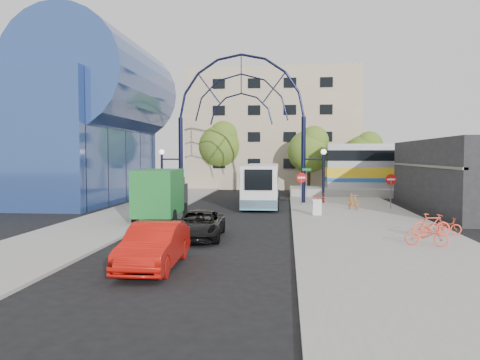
# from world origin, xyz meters

# --- Properties ---
(ground) EXTENTS (120.00, 120.00, 0.00)m
(ground) POSITION_xyz_m (0.00, 0.00, 0.00)
(ground) COLOR black
(ground) RESTS_ON ground
(sidewalk_east) EXTENTS (8.00, 56.00, 0.12)m
(sidewalk_east) POSITION_xyz_m (8.00, 4.00, 0.06)
(sidewalk_east) COLOR gray
(sidewalk_east) RESTS_ON ground
(plaza_west) EXTENTS (5.00, 50.00, 0.12)m
(plaza_west) POSITION_xyz_m (-6.50, 6.00, 0.06)
(plaza_west) COLOR gray
(plaza_west) RESTS_ON ground
(gateway_arch) EXTENTS (13.64, 0.44, 12.10)m
(gateway_arch) POSITION_xyz_m (0.00, 14.00, 8.56)
(gateway_arch) COLOR black
(gateway_arch) RESTS_ON ground
(stop_sign) EXTENTS (0.80, 0.07, 2.50)m
(stop_sign) POSITION_xyz_m (4.80, 12.00, 1.99)
(stop_sign) COLOR slate
(stop_sign) RESTS_ON sidewalk_east
(do_not_enter_sign) EXTENTS (0.76, 0.07, 2.48)m
(do_not_enter_sign) POSITION_xyz_m (11.00, 10.00, 1.98)
(do_not_enter_sign) COLOR slate
(do_not_enter_sign) RESTS_ON sidewalk_east
(street_name_sign) EXTENTS (0.70, 0.70, 2.80)m
(street_name_sign) POSITION_xyz_m (5.20, 12.60, 2.13)
(street_name_sign) COLOR slate
(street_name_sign) RESTS_ON sidewalk_east
(sandwich_board) EXTENTS (0.55, 0.61, 0.99)m
(sandwich_board) POSITION_xyz_m (5.60, 5.98, 0.74)
(sandwich_board) COLOR white
(sandwich_board) RESTS_ON sidewalk_east
(transit_hall) EXTENTS (16.50, 18.00, 14.50)m
(transit_hall) POSITION_xyz_m (-15.30, 15.00, 6.70)
(transit_hall) COLOR navy
(transit_hall) RESTS_ON ground
(commercial_block_east) EXTENTS (6.00, 16.00, 5.00)m
(commercial_block_east) POSITION_xyz_m (16.00, 10.00, 2.50)
(commercial_block_east) COLOR black
(commercial_block_east) RESTS_ON ground
(apartment_block) EXTENTS (20.00, 12.10, 14.00)m
(apartment_block) POSITION_xyz_m (2.00, 34.97, 7.00)
(apartment_block) COLOR tan
(apartment_block) RESTS_ON ground
(train_platform) EXTENTS (32.00, 5.00, 0.80)m
(train_platform) POSITION_xyz_m (20.00, 22.00, 0.40)
(train_platform) COLOR gray
(train_platform) RESTS_ON ground
(train_car) EXTENTS (25.10, 3.05, 4.20)m
(train_car) POSITION_xyz_m (20.00, 22.00, 2.90)
(train_car) COLOR #B7B7BC
(train_car) RESTS_ON train_platform
(tree_north_a) EXTENTS (4.48, 4.48, 7.00)m
(tree_north_a) POSITION_xyz_m (6.12, 25.93, 4.61)
(tree_north_a) COLOR #382314
(tree_north_a) RESTS_ON ground
(tree_north_b) EXTENTS (5.12, 5.12, 8.00)m
(tree_north_b) POSITION_xyz_m (-3.88, 29.93, 5.27)
(tree_north_b) COLOR #382314
(tree_north_b) RESTS_ON ground
(tree_north_c) EXTENTS (4.16, 4.16, 6.50)m
(tree_north_c) POSITION_xyz_m (12.12, 27.93, 4.28)
(tree_north_c) COLOR #382314
(tree_north_c) RESTS_ON ground
(city_bus) EXTENTS (2.86, 11.61, 3.17)m
(city_bus) POSITION_xyz_m (1.71, 13.32, 1.66)
(city_bus) COLOR silver
(city_bus) RESTS_ON ground
(green_truck) EXTENTS (2.62, 6.23, 3.09)m
(green_truck) POSITION_xyz_m (-3.78, 3.54, 1.54)
(green_truck) COLOR black
(green_truck) RESTS_ON ground
(black_suv) EXTENTS (2.43, 4.83, 1.31)m
(black_suv) POSITION_xyz_m (-0.41, -2.28, 0.65)
(black_suv) COLOR black
(black_suv) RESTS_ON ground
(red_sedan) EXTENTS (1.72, 4.74, 1.55)m
(red_sedan) POSITION_xyz_m (-0.89, -8.08, 0.78)
(red_sedan) COLOR #B9120B
(red_sedan) RESTS_ON ground
(bike_near_a) EXTENTS (1.32, 1.56, 0.81)m
(bike_near_a) POSITION_xyz_m (6.29, 14.00, 0.52)
(bike_near_a) COLOR #F55431
(bike_near_a) RESTS_ON sidewalk_east
(bike_near_b) EXTENTS (1.00, 1.89, 1.09)m
(bike_near_b) POSITION_xyz_m (8.31, 9.54, 0.67)
(bike_near_b) COLOR orange
(bike_near_b) RESTS_ON sidewalk_east
(bike_far_a) EXTENTS (1.56, 0.68, 0.79)m
(bike_far_a) POSITION_xyz_m (11.23, -0.68, 0.52)
(bike_far_a) COLOR #F04F30
(bike_far_a) RESTS_ON sidewalk_east
(bike_far_b) EXTENTS (1.84, 0.76, 1.07)m
(bike_far_b) POSITION_xyz_m (10.45, -1.26, 0.66)
(bike_far_b) COLOR #FA4B32
(bike_far_b) RESTS_ON sidewalk_east
(bike_far_c) EXTENTS (1.81, 1.01, 0.90)m
(bike_far_c) POSITION_xyz_m (9.51, -3.72, 0.57)
(bike_far_c) COLOR #F24230
(bike_far_c) RESTS_ON sidewalk_east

